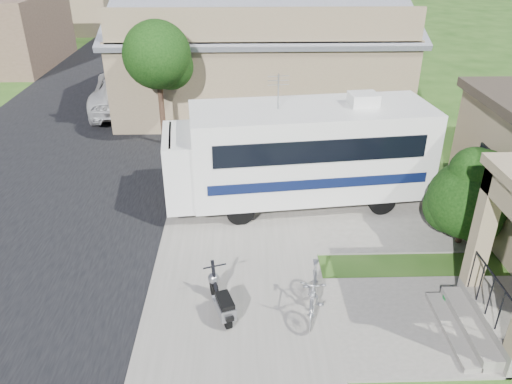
{
  "coord_description": "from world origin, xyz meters",
  "views": [
    {
      "loc": [
        -0.81,
        -8.8,
        7.25
      ],
      "look_at": [
        -0.5,
        2.5,
        1.3
      ],
      "focal_mm": 35.0,
      "sensor_mm": 36.0,
      "label": 1
    }
  ],
  "objects_px": {
    "motorhome": "(300,151)",
    "scooter": "(222,300)",
    "shrub": "(470,196)",
    "bicycle": "(313,293)",
    "pickup_truck": "(127,89)",
    "garden_hose": "(452,301)",
    "van": "(147,58)"
  },
  "relations": [
    {
      "from": "bicycle",
      "to": "van",
      "type": "distance_m",
      "value": 21.64
    },
    {
      "from": "scooter",
      "to": "bicycle",
      "type": "xyz_separation_m",
      "value": [
        1.91,
        0.05,
        0.11
      ]
    },
    {
      "from": "bicycle",
      "to": "pickup_truck",
      "type": "relative_size",
      "value": 0.29
    },
    {
      "from": "shrub",
      "to": "van",
      "type": "relative_size",
      "value": 0.49
    },
    {
      "from": "motorhome",
      "to": "scooter",
      "type": "xyz_separation_m",
      "value": [
        -2.12,
        -4.98,
        -1.22
      ]
    },
    {
      "from": "motorhome",
      "to": "garden_hose",
      "type": "xyz_separation_m",
      "value": [
        2.87,
        -4.74,
        -1.56
      ]
    },
    {
      "from": "shrub",
      "to": "pickup_truck",
      "type": "relative_size",
      "value": 0.43
    },
    {
      "from": "shrub",
      "to": "scooter",
      "type": "relative_size",
      "value": 1.9
    },
    {
      "from": "scooter",
      "to": "garden_hose",
      "type": "relative_size",
      "value": 3.37
    },
    {
      "from": "motorhome",
      "to": "pickup_truck",
      "type": "bearing_deg",
      "value": 120.21
    },
    {
      "from": "shrub",
      "to": "pickup_truck",
      "type": "height_order",
      "value": "shrub"
    },
    {
      "from": "shrub",
      "to": "bicycle",
      "type": "distance_m",
      "value": 5.04
    },
    {
      "from": "pickup_truck",
      "to": "van",
      "type": "xyz_separation_m",
      "value": [
        -0.2,
        6.42,
        -0.08
      ]
    },
    {
      "from": "shrub",
      "to": "pickup_truck",
      "type": "xyz_separation_m",
      "value": [
        -10.86,
        11.48,
        -0.5
      ]
    },
    {
      "from": "shrub",
      "to": "bicycle",
      "type": "relative_size",
      "value": 1.49
    },
    {
      "from": "bicycle",
      "to": "shrub",
      "type": "bearing_deg",
      "value": 43.31
    },
    {
      "from": "van",
      "to": "bicycle",
      "type": "bearing_deg",
      "value": -80.24
    },
    {
      "from": "pickup_truck",
      "to": "bicycle",
      "type": "bearing_deg",
      "value": 107.49
    },
    {
      "from": "motorhome",
      "to": "bicycle",
      "type": "height_order",
      "value": "motorhome"
    },
    {
      "from": "pickup_truck",
      "to": "van",
      "type": "bearing_deg",
      "value": -95.88
    },
    {
      "from": "pickup_truck",
      "to": "van",
      "type": "height_order",
      "value": "pickup_truck"
    },
    {
      "from": "motorhome",
      "to": "scooter",
      "type": "distance_m",
      "value": 5.55
    },
    {
      "from": "scooter",
      "to": "garden_hose",
      "type": "distance_m",
      "value": 5.01
    },
    {
      "from": "van",
      "to": "motorhome",
      "type": "bearing_deg",
      "value": -74.37
    },
    {
      "from": "motorhome",
      "to": "van",
      "type": "height_order",
      "value": "motorhome"
    },
    {
      "from": "motorhome",
      "to": "pickup_truck",
      "type": "xyz_separation_m",
      "value": [
        -6.85,
        9.19,
        -0.78
      ]
    },
    {
      "from": "shrub",
      "to": "bicycle",
      "type": "xyz_separation_m",
      "value": [
        -4.22,
        -2.63,
        -0.83
      ]
    },
    {
      "from": "motorhome",
      "to": "pickup_truck",
      "type": "height_order",
      "value": "motorhome"
    },
    {
      "from": "pickup_truck",
      "to": "garden_hose",
      "type": "xyz_separation_m",
      "value": [
        9.72,
        -13.94,
        -0.78
      ]
    },
    {
      "from": "shrub",
      "to": "garden_hose",
      "type": "relative_size",
      "value": 6.4
    },
    {
      "from": "pickup_truck",
      "to": "garden_hose",
      "type": "distance_m",
      "value": 17.01
    },
    {
      "from": "scooter",
      "to": "van",
      "type": "relative_size",
      "value": 0.26
    }
  ]
}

